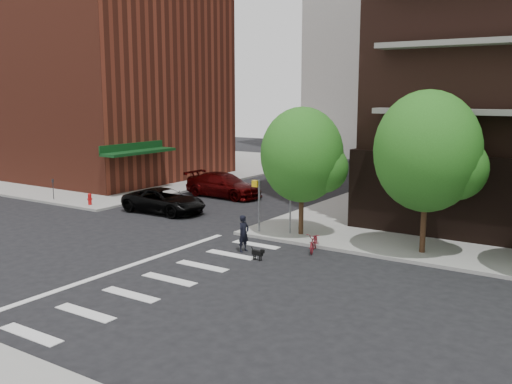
{
  "coord_description": "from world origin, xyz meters",
  "views": [
    {
      "loc": [
        17.12,
        -15.49,
        6.96
      ],
      "look_at": [
        3.0,
        6.0,
        2.5
      ],
      "focal_mm": 40.0,
      "sensor_mm": 36.0,
      "label": 1
    }
  ],
  "objects_px": {
    "parked_car_black": "(164,201)",
    "parked_car_maroon": "(224,185)",
    "fire_hydrant": "(90,198)",
    "scooter": "(314,242)",
    "parked_car_silver": "(302,165)",
    "dog_walker": "(244,233)"
  },
  "relations": [
    {
      "from": "parked_car_black",
      "to": "parked_car_maroon",
      "type": "height_order",
      "value": "parked_car_maroon"
    },
    {
      "from": "parked_car_black",
      "to": "parked_car_silver",
      "type": "bearing_deg",
      "value": 1.9
    },
    {
      "from": "parked_car_black",
      "to": "parked_car_maroon",
      "type": "xyz_separation_m",
      "value": [
        -0.19,
        6.13,
        0.1
      ]
    },
    {
      "from": "dog_walker",
      "to": "fire_hydrant",
      "type": "bearing_deg",
      "value": 84.32
    },
    {
      "from": "parked_car_silver",
      "to": "dog_walker",
      "type": "relative_size",
      "value": 3.05
    },
    {
      "from": "parked_car_maroon",
      "to": "parked_car_black",
      "type": "bearing_deg",
      "value": -175.27
    },
    {
      "from": "parked_car_maroon",
      "to": "dog_walker",
      "type": "height_order",
      "value": "dog_walker"
    },
    {
      "from": "parked_car_black",
      "to": "parked_car_maroon",
      "type": "relative_size",
      "value": 0.91
    },
    {
      "from": "parked_car_black",
      "to": "parked_car_maroon",
      "type": "bearing_deg",
      "value": 0.41
    },
    {
      "from": "fire_hydrant",
      "to": "scooter",
      "type": "bearing_deg",
      "value": -4.57
    },
    {
      "from": "parked_car_silver",
      "to": "parked_car_maroon",
      "type": "bearing_deg",
      "value": -173.03
    },
    {
      "from": "fire_hydrant",
      "to": "parked_car_black",
      "type": "distance_m",
      "value": 5.16
    },
    {
      "from": "dog_walker",
      "to": "parked_car_black",
      "type": "bearing_deg",
      "value": 70.36
    },
    {
      "from": "parked_car_silver",
      "to": "dog_walker",
      "type": "distance_m",
      "value": 25.01
    },
    {
      "from": "parked_car_black",
      "to": "parked_car_silver",
      "type": "relative_size",
      "value": 1.03
    },
    {
      "from": "scooter",
      "to": "dog_walker",
      "type": "distance_m",
      "value": 3.16
    },
    {
      "from": "parked_car_black",
      "to": "parked_car_maroon",
      "type": "distance_m",
      "value": 6.13
    },
    {
      "from": "parked_car_maroon",
      "to": "dog_walker",
      "type": "xyz_separation_m",
      "value": [
        8.85,
        -10.45,
        0.0
      ]
    },
    {
      "from": "fire_hydrant",
      "to": "scooter",
      "type": "height_order",
      "value": "fire_hydrant"
    },
    {
      "from": "parked_car_maroon",
      "to": "fire_hydrant",
      "type": "bearing_deg",
      "value": 149.96
    },
    {
      "from": "fire_hydrant",
      "to": "scooter",
      "type": "xyz_separation_m",
      "value": [
        16.28,
        -1.3,
        -0.11
      ]
    },
    {
      "from": "parked_car_silver",
      "to": "scooter",
      "type": "xyz_separation_m",
      "value": [
        12.35,
        -21.3,
        -0.39
      ]
    }
  ]
}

